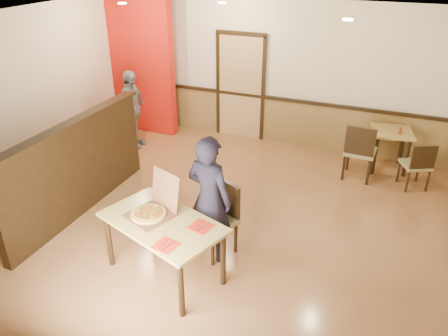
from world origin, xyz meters
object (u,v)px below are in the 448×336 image
at_px(side_chair_right, 418,164).
at_px(pizza_box, 152,211).
at_px(main_table, 163,229).
at_px(side_chair_left, 360,150).
at_px(diner_chair, 218,215).
at_px(diner, 209,199).
at_px(condiment, 400,131).
at_px(passerby, 132,110).
at_px(side_table, 391,140).

xyz_separation_m(side_chair_right, pizza_box, (-2.96, -3.38, 0.39)).
height_order(main_table, side_chair_left, side_chair_left).
height_order(diner_chair, pizza_box, pizza_box).
relative_size(main_table, pizza_box, 2.45).
bearing_deg(diner, condiment, -111.67).
relative_size(diner, pizza_box, 2.50).
bearing_deg(condiment, side_chair_right, -53.62).
bearing_deg(side_chair_left, diner, 64.76).
xyz_separation_m(diner_chair, passerby, (-2.88, 2.43, 0.24)).
distance_m(side_chair_right, condiment, 0.69).
height_order(side_chair_left, pizza_box, pizza_box).
bearing_deg(side_chair_left, pizza_box, 61.44).
bearing_deg(side_chair_right, pizza_box, 22.04).
bearing_deg(side_table, pizza_box, -121.96).
bearing_deg(side_chair_right, main_table, 24.19).
bearing_deg(side_chair_right, side_table, -78.42).
distance_m(side_table, diner, 4.01).
xyz_separation_m(side_chair_right, diner, (-2.44, -2.88, 0.39)).
distance_m(passerby, pizza_box, 3.84).
xyz_separation_m(passerby, condiment, (4.90, 0.78, 0.03)).
xyz_separation_m(diner_chair, pizza_box, (-0.58, -0.65, 0.31)).
bearing_deg(pizza_box, side_chair_left, 79.52).
distance_m(side_chair_left, condiment, 0.80).
relative_size(side_chair_left, pizza_box, 1.50).
relative_size(diner_chair, diner, 0.58).
distance_m(main_table, side_chair_left, 3.90).
xyz_separation_m(side_table, pizza_box, (-2.49, -3.99, 0.29)).
xyz_separation_m(diner, passerby, (-2.82, 2.57, -0.08)).
bearing_deg(diner, pizza_box, 54.10).
xyz_separation_m(side_chair_left, pizza_box, (-2.03, -3.36, 0.29)).
height_order(side_chair_right, passerby, passerby).
xyz_separation_m(side_chair_right, side_table, (-0.48, 0.61, 0.10)).
relative_size(side_chair_left, side_chair_right, 1.21).
height_order(side_chair_left, passerby, passerby).
bearing_deg(side_chair_left, condiment, -136.36).
distance_m(main_table, pizza_box, 0.25).
height_order(diner, pizza_box, diner).
bearing_deg(side_table, side_chair_left, -125.94).
height_order(diner_chair, diner, diner).
bearing_deg(side_chair_left, side_chair_right, -176.17).
distance_m(side_chair_left, passerby, 4.34).
relative_size(side_table, condiment, 5.99).
distance_m(diner_chair, side_chair_right, 3.63).
bearing_deg(condiment, passerby, -170.91).
xyz_separation_m(main_table, side_chair_left, (1.86, 3.42, -0.12)).
bearing_deg(diner, side_chair_right, -120.14).
bearing_deg(diner_chair, passerby, 165.94).
distance_m(passerby, condiment, 4.97).
distance_m(side_chair_right, pizza_box, 4.51).
height_order(main_table, diner, diner).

